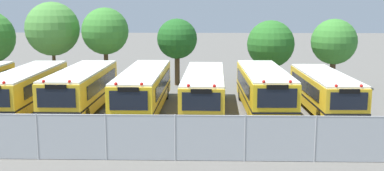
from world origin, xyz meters
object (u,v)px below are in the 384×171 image
Objects in this scene: tree_1 at (53,29)px; tree_5 at (335,41)px; tree_2 at (106,31)px; school_bus_4 at (204,90)px; tree_4 at (271,44)px; tree_3 at (176,39)px; school_bus_2 at (82,88)px; school_bus_1 at (27,88)px; school_bus_3 at (144,89)px; school_bus_6 at (324,91)px; school_bus_5 at (264,88)px.

tree_5 is (22.63, -1.72, -0.80)m from tree_1.
tree_2 is at bearing -6.86° from tree_1.
tree_4 is (5.33, 8.92, 2.09)m from school_bus_4.
tree_2 is 5.76m from tree_3.
school_bus_2 is 11.31m from tree_1.
school_bus_4 is 10.13m from tree_3.
school_bus_4 is at bearing -48.69° from tree_2.
school_bus_2 reaches higher than school_bus_1.
tree_4 is at bearing -134.83° from school_bus_3.
school_bus_4 reaches higher than school_bus_6.
tree_5 reaches higher than school_bus_5.
school_bus_4 is at bearing -178.79° from school_bus_3.
tree_2 is 1.16× the size of tree_3.
school_bus_2 is 11.43m from school_bus_5.
tree_2 is 1.15× the size of tree_5.
school_bus_3 is 10.49m from tree_2.
school_bus_2 is at bearing 0.65° from school_bus_5.
tree_4 is at bearing -144.63° from school_bus_2.
school_bus_4 is at bearing 2.20° from school_bus_5.
school_bus_1 is at bearing -0.24° from school_bus_4.
tree_3 is (5.70, 0.49, -0.69)m from tree_2.
school_bus_2 is at bearing -88.10° from tree_2.
school_bus_1 is 0.98× the size of school_bus_4.
school_bus_2 is at bearing -63.69° from tree_1.
school_bus_4 is 1.95× the size of tree_5.
tree_3 is at bearing -135.30° from school_bus_1.
school_bus_3 is 10.01m from tree_3.
school_bus_1 is 1.91× the size of tree_5.
tree_5 is (17.82, 8.01, 2.39)m from school_bus_2.
tree_1 reaches higher than school_bus_4.
school_bus_3 reaches higher than school_bus_4.
school_bus_2 is at bearing -119.12° from tree_3.
school_bus_3 is 1.74× the size of tree_2.
school_bus_2 is at bearing 2.26° from school_bus_4.
tree_1 is at bearing -36.17° from school_bus_4.
school_bus_2 is 19.68m from tree_5.
school_bus_4 is 3.76m from school_bus_5.
school_bus_4 is 1.96× the size of tree_3.
tree_1 is 10.24m from tree_3.
school_bus_6 is at bearing -178.97° from school_bus_2.
tree_3 is at bearing -98.24° from school_bus_3.
tree_5 reaches higher than school_bus_3.
tree_2 is 18.17m from tree_5.
school_bus_5 is at bearing -57.20° from tree_3.
school_bus_2 reaches higher than school_bus_5.
school_bus_1 is at bearing -110.98° from tree_2.
school_bus_2 is 1.03× the size of school_bus_6.
tree_3 is (9.05, 9.23, 2.42)m from school_bus_1.
school_bus_1 is at bearing -2.13° from school_bus_3.
tree_4 is (7.61, -0.64, -0.35)m from tree_3.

